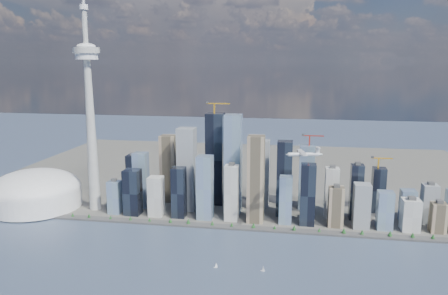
% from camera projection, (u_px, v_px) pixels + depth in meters
% --- Properties ---
extents(ground, '(4000.00, 4000.00, 0.00)m').
position_uv_depth(ground, '(192.00, 290.00, 645.22)').
color(ground, '#2E3B51').
rests_on(ground, ground).
extents(seawall, '(1100.00, 22.00, 4.00)m').
position_uv_depth(seawall, '(221.00, 227.00, 886.75)').
color(seawall, '#383838').
rests_on(seawall, ground).
extents(land, '(1400.00, 900.00, 3.00)m').
position_uv_depth(land, '(246.00, 172.00, 1322.32)').
color(land, '#4C4C47').
rests_on(land, ground).
extents(shoreline_trees, '(960.53, 7.20, 8.80)m').
position_uv_depth(shoreline_trees, '(221.00, 223.00, 885.44)').
color(shoreline_trees, '#3F2D1E').
rests_on(shoreline_trees, seawall).
extents(skyscraper_cluster, '(736.00, 142.00, 239.40)m').
position_uv_depth(skyscraper_cluster, '(255.00, 182.00, 947.23)').
color(skyscraper_cluster, black).
rests_on(skyscraper_cluster, land).
extents(needle_tower, '(56.00, 56.00, 550.50)m').
position_uv_depth(needle_tower, '(90.00, 106.00, 947.73)').
color(needle_tower, gray).
rests_on(needle_tower, land).
extents(dome_stadium, '(200.00, 200.00, 86.00)m').
position_uv_depth(dome_stadium, '(36.00, 191.00, 998.70)').
color(dome_stadium, silver).
rests_on(dome_stadium, land).
extents(airplane, '(67.01, 59.56, 16.39)m').
position_uv_depth(airplane, '(304.00, 154.00, 788.41)').
color(airplane, silver).
rests_on(airplane, ground).
extents(sailboat_west, '(6.62, 3.65, 9.30)m').
position_uv_depth(sailboat_west, '(216.00, 266.00, 714.30)').
color(sailboat_west, white).
rests_on(sailboat_west, ground).
extents(sailboat_east, '(7.33, 4.17, 10.35)m').
position_uv_depth(sailboat_east, '(263.00, 269.00, 701.67)').
color(sailboat_east, white).
rests_on(sailboat_east, ground).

